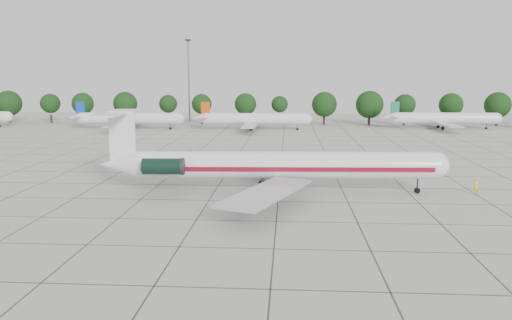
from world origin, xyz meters
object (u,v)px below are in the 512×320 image
at_px(ground_crew, 476,186).
at_px(bg_airliner_d, 444,118).
at_px(bg_airliner_c, 255,119).
at_px(floodlight_mast, 189,76).
at_px(main_airliner, 267,165).
at_px(bg_airliner_b, 129,119).

height_order(ground_crew, bg_airliner_d, bg_airliner_d).
relative_size(bg_airliner_c, bg_airliner_d, 1.00).
distance_m(ground_crew, floodlight_mast, 110.02).
bearing_deg(floodlight_mast, ground_crew, -60.41).
distance_m(main_airliner, floodlight_mast, 100.49).
height_order(main_airliner, bg_airliner_d, main_airliner).
relative_size(ground_crew, bg_airliner_c, 0.07).
height_order(main_airliner, bg_airliner_b, main_airliner).
xyz_separation_m(main_airliner, floodlight_mast, (-28.57, 95.74, 10.74)).
bearing_deg(bg_airliner_c, bg_airliner_d, 6.12).
bearing_deg(bg_airliner_b, bg_airliner_d, 4.16).
xyz_separation_m(main_airliner, bg_airliner_d, (44.74, 78.34, -0.63)).
distance_m(bg_airliner_c, bg_airliner_d, 51.47).
bearing_deg(bg_airliner_d, ground_crew, -104.03).
xyz_separation_m(bg_airliner_b, bg_airliner_c, (34.13, 0.73, 0.00)).
relative_size(bg_airliner_c, floodlight_mast, 1.11).
bearing_deg(main_airliner, ground_crew, -1.01).
height_order(bg_airliner_b, bg_airliner_c, same).
xyz_separation_m(ground_crew, bg_airliner_b, (-65.93, 71.36, 1.90)).
bearing_deg(ground_crew, bg_airliner_c, -88.38).
distance_m(bg_airliner_b, floodlight_mast, 28.83).
height_order(main_airliner, ground_crew, main_airliner).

